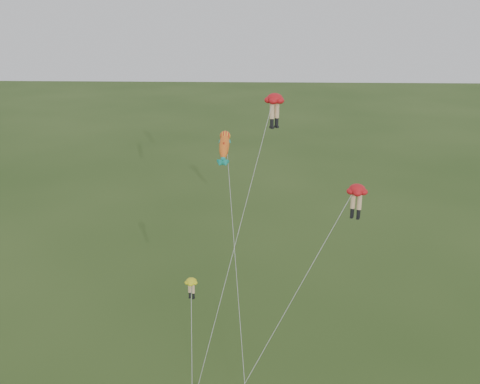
{
  "coord_description": "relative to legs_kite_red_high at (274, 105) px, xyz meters",
  "views": [
    {
      "loc": [
        2.19,
        -31.08,
        26.79
      ],
      "look_at": [
        0.9,
        6.0,
        13.24
      ],
      "focal_mm": 40.0,
      "sensor_mm": 36.0,
      "label": 1
    }
  ],
  "objects": [
    {
      "name": "fish_kite",
      "position": [
        -3.8,
        1.66,
        -3.68
      ],
      "size": [
        2.72,
        12.99,
        16.93
      ],
      "rotation": [
        0.71,
        0.0,
        -0.04
      ],
      "color": "#FFAB20",
      "rests_on": "ground"
    },
    {
      "name": "legs_kite_red_mid",
      "position": [
        5.68,
        -4.49,
        -5.4
      ],
      "size": [
        9.43,
        6.24,
        14.63
      ],
      "rotation": [
        0.0,
        0.0,
        -0.44
      ],
      "color": "red",
      "rests_on": "ground"
    },
    {
      "name": "legs_kite_red_high",
      "position": [
        0.0,
        0.0,
        0.0
      ],
      "size": [
        6.58,
        9.74,
        20.12
      ],
      "rotation": [
        0.0,
        0.0,
        0.66
      ],
      "color": "red",
      "rests_on": "ground"
    },
    {
      "name": "legs_kite_yellow",
      "position": [
        -5.71,
        -6.7,
        -11.83
      ],
      "size": [
        1.27,
        6.49,
        8.16
      ],
      "rotation": [
        0.0,
        0.0,
        -0.34
      ],
      "color": "yellow",
      "rests_on": "ground"
    }
  ]
}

